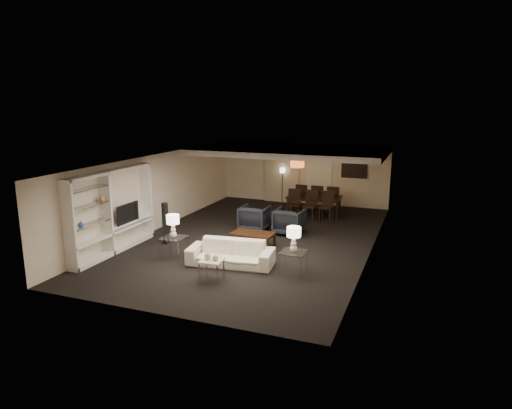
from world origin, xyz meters
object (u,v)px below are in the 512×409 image
at_px(armchair_left, 255,218).
at_px(chair_nl, 294,204).
at_px(coffee_table, 253,240).
at_px(marble_table, 212,270).
at_px(vase_amber, 102,198).
at_px(side_table_right, 293,263).
at_px(table_lamp_left, 173,226).
at_px(table_lamp_right, 294,239).
at_px(vase_blue, 81,224).
at_px(chair_nr, 326,207).
at_px(chair_nm, 310,205).
at_px(dining_table, 314,206).
at_px(floor_lamp, 282,186).
at_px(sofa, 231,253).
at_px(side_table_left, 174,247).
at_px(chair_fm, 318,198).
at_px(pendant_light, 297,164).
at_px(chair_fl, 303,197).
at_px(armchair_right, 289,221).
at_px(chair_fr, 333,199).
at_px(television, 125,213).
at_px(floor_speaker, 165,223).

distance_m(armchair_left, chair_nl, 2.17).
height_order(coffee_table, marble_table, marble_table).
bearing_deg(chair_nl, vase_amber, -129.73).
distance_m(side_table_right, vase_amber, 5.42).
xyz_separation_m(table_lamp_left, table_lamp_right, (3.40, 0.00, 0.00)).
distance_m(vase_blue, chair_nr, 8.38).
bearing_deg(vase_amber, chair_nm, 54.21).
height_order(marble_table, dining_table, dining_table).
bearing_deg(floor_lamp, sofa, -82.35).
distance_m(side_table_left, chair_fm, 7.08).
height_order(pendant_light, side_table_right, pendant_light).
distance_m(sofa, chair_fl, 6.64).
distance_m(armchair_right, table_lamp_left, 4.05).
relative_size(armchair_left, floor_lamp, 0.62).
relative_size(side_table_right, chair_fr, 0.58).
height_order(sofa, chair_fl, chair_fl).
bearing_deg(vase_amber, chair_nr, 50.57).
bearing_deg(armchair_left, chair_fm, -111.46).
distance_m(side_table_right, chair_nl, 5.56).
bearing_deg(dining_table, pendant_light, -177.26).
distance_m(coffee_table, chair_nr, 3.98).
height_order(marble_table, floor_lamp, floor_lamp).
distance_m(armchair_right, television, 5.10).
height_order(pendant_light, floor_lamp, pendant_light).
bearing_deg(floor_lamp, chair_fm, -28.70).
bearing_deg(sofa, floor_lamp, 90.92).
xyz_separation_m(pendant_light, floor_speaker, (-2.66, -4.91, -1.29)).
distance_m(floor_speaker, chair_nl, 5.12).
relative_size(side_table_right, chair_fl, 0.58).
bearing_deg(pendant_light, table_lamp_right, -74.75).
relative_size(marble_table, dining_table, 0.25).
relative_size(side_table_left, marble_table, 1.20).
bearing_deg(armchair_right, table_lamp_right, 111.29).
distance_m(side_table_right, television, 5.25).
bearing_deg(armchair_right, chair_fr, -99.73).
bearing_deg(chair_nr, table_lamp_left, -117.54).
bearing_deg(vase_blue, sofa, 22.49).
bearing_deg(sofa, television, 168.08).
relative_size(floor_speaker, dining_table, 0.63).
bearing_deg(dining_table, table_lamp_right, -85.43).
bearing_deg(side_table_left, side_table_right, 0.00).
xyz_separation_m(marble_table, chair_fm, (0.74, 7.74, 0.27)).
bearing_deg(table_lamp_right, pendant_light, 105.25).
xyz_separation_m(vase_blue, chair_nr, (4.86, 6.79, -0.62)).
xyz_separation_m(vase_amber, chair_fm, (4.26, 7.21, -1.12)).
distance_m(side_table_left, chair_nm, 5.87).
relative_size(marble_table, chair_nl, 0.49).
xyz_separation_m(vase_amber, floor_lamp, (2.50, 8.18, -0.90)).
bearing_deg(dining_table, armchair_right, -97.58).
relative_size(vase_blue, chair_nm, 0.16).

